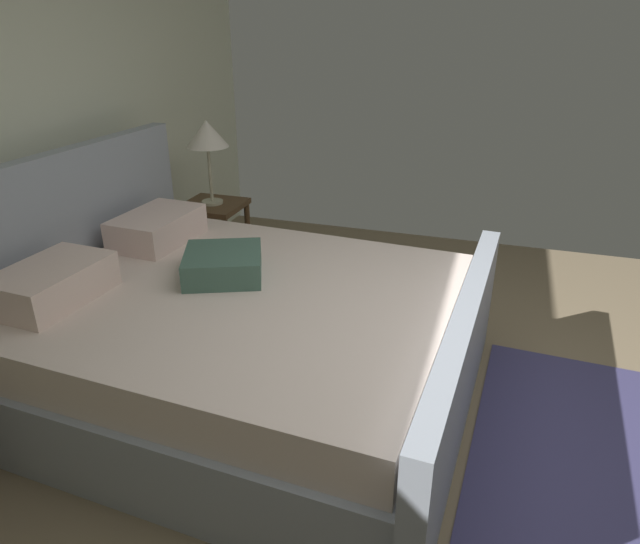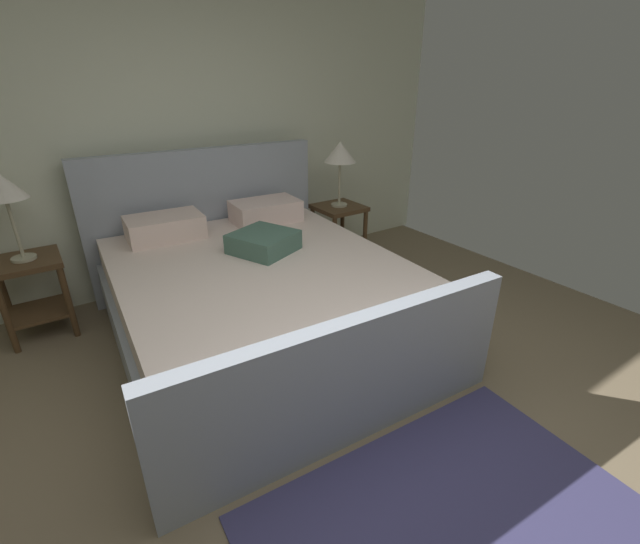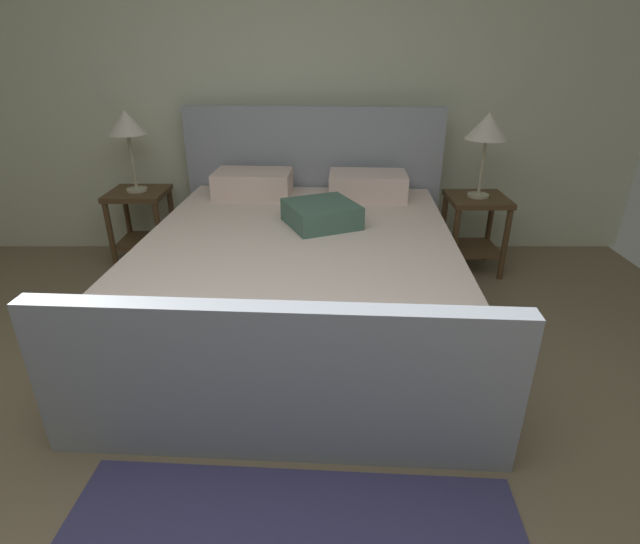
% 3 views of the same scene
% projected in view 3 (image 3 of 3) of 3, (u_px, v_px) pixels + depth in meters
% --- Properties ---
extents(ground_plane, '(5.81, 5.45, 0.02)m').
position_uv_depth(ground_plane, '(242.00, 507.00, 1.92)').
color(ground_plane, '#7D6C52').
extents(wall_back, '(5.93, 0.12, 2.79)m').
position_uv_depth(wall_back, '(282.00, 80.00, 3.85)').
color(wall_back, silver).
rests_on(wall_back, ground).
extents(bed, '(2.15, 2.47, 1.23)m').
position_uv_depth(bed, '(303.00, 270.00, 3.09)').
color(bed, '#99A1AF').
rests_on(bed, ground).
extents(nightstand_right, '(0.44, 0.44, 0.60)m').
position_uv_depth(nightstand_right, '(476.00, 221.00, 3.78)').
color(nightstand_right, '#513821').
rests_on(nightstand_right, ground).
extents(table_lamp_right, '(0.31, 0.31, 0.62)m').
position_uv_depth(table_lamp_right, '(489.00, 128.00, 3.49)').
color(table_lamp_right, '#B7B293').
rests_on(table_lamp_right, nightstand_right).
extents(nightstand_left, '(0.44, 0.44, 0.60)m').
position_uv_depth(nightstand_left, '(142.00, 215.00, 3.93)').
color(nightstand_left, '#513821').
rests_on(nightstand_left, ground).
extents(table_lamp_left, '(0.28, 0.28, 0.61)m').
position_uv_depth(table_lamp_left, '(128.00, 125.00, 3.64)').
color(table_lamp_left, '#B7B293').
rests_on(table_lamp_left, nightstand_left).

